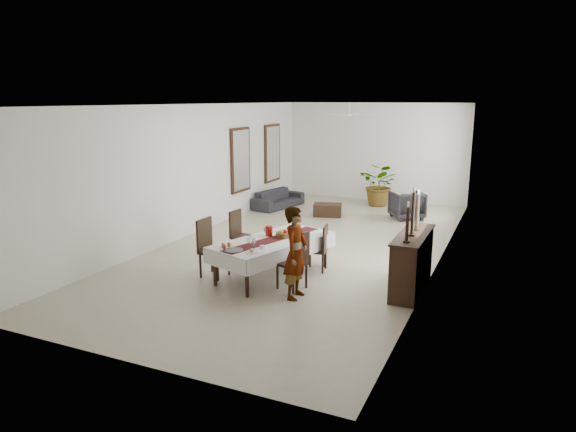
% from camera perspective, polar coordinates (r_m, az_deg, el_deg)
% --- Properties ---
extents(floor, '(6.00, 12.00, 0.00)m').
position_cam_1_polar(floor, '(11.98, 2.07, -3.21)').
color(floor, '#BEB597').
rests_on(floor, ground).
extents(ceiling, '(6.00, 12.00, 0.02)m').
position_cam_1_polar(ceiling, '(11.51, 2.20, 12.28)').
color(ceiling, white).
rests_on(ceiling, wall_back).
extents(wall_back, '(6.00, 0.02, 3.20)m').
position_cam_1_polar(wall_back, '(17.30, 9.68, 7.01)').
color(wall_back, white).
rests_on(wall_back, floor).
extents(wall_front, '(6.00, 0.02, 3.20)m').
position_cam_1_polar(wall_front, '(6.59, -17.92, -2.92)').
color(wall_front, white).
rests_on(wall_front, floor).
extents(wall_left, '(0.02, 12.00, 3.20)m').
position_cam_1_polar(wall_left, '(13.05, -10.22, 5.12)').
color(wall_left, white).
rests_on(wall_left, floor).
extents(wall_right, '(0.02, 12.00, 3.20)m').
position_cam_1_polar(wall_right, '(10.89, 16.95, 3.24)').
color(wall_right, white).
rests_on(wall_right, floor).
extents(dining_table_top, '(1.60, 2.47, 0.05)m').
position_cam_1_polar(dining_table_top, '(9.72, -1.69, -2.81)').
color(dining_table_top, black).
rests_on(dining_table_top, table_leg_fl).
extents(table_leg_fl, '(0.08, 0.08, 0.67)m').
position_cam_1_polar(table_leg_fl, '(9.41, -8.13, -5.75)').
color(table_leg_fl, black).
rests_on(table_leg_fl, floor).
extents(table_leg_fr, '(0.08, 0.08, 0.67)m').
position_cam_1_polar(table_leg_fr, '(8.82, -4.58, -6.96)').
color(table_leg_fr, black).
rests_on(table_leg_fr, floor).
extents(table_leg_bl, '(0.08, 0.08, 0.67)m').
position_cam_1_polar(table_leg_bl, '(10.87, 0.66, -3.07)').
color(table_leg_bl, black).
rests_on(table_leg_bl, floor).
extents(table_leg_br, '(0.08, 0.08, 0.67)m').
position_cam_1_polar(table_leg_br, '(10.36, 4.17, -3.91)').
color(table_leg_br, black).
rests_on(table_leg_br, floor).
extents(tablecloth_top, '(1.82, 2.69, 0.01)m').
position_cam_1_polar(tablecloth_top, '(9.72, -1.69, -2.64)').
color(tablecloth_top, silver).
rests_on(tablecloth_top, dining_table_top).
extents(tablecloth_drape_left, '(0.76, 2.35, 0.29)m').
position_cam_1_polar(tablecloth_drape_left, '(10.13, -3.98, -2.83)').
color(tablecloth_drape_left, white).
rests_on(tablecloth_drape_left, dining_table_top).
extents(tablecloth_drape_right, '(0.76, 2.35, 0.29)m').
position_cam_1_polar(tablecloth_drape_right, '(9.39, 0.79, -4.07)').
color(tablecloth_drape_right, white).
rests_on(tablecloth_drape_right, dining_table_top).
extents(tablecloth_drape_near, '(1.07, 0.35, 0.29)m').
position_cam_1_polar(tablecloth_drape_near, '(8.95, -7.12, -5.05)').
color(tablecloth_drape_near, white).
rests_on(tablecloth_drape_near, dining_table_top).
extents(tablecloth_drape_far, '(1.07, 0.35, 0.29)m').
position_cam_1_polar(tablecloth_drape_far, '(10.64, 2.86, -2.04)').
color(tablecloth_drape_far, white).
rests_on(tablecloth_drape_far, dining_table_top).
extents(table_runner, '(1.04, 2.37, 0.00)m').
position_cam_1_polar(table_runner, '(9.71, -1.69, -2.60)').
color(table_runner, '#53171A').
rests_on(table_runner, tablecloth_top).
extents(red_pitcher, '(0.18, 0.18, 0.19)m').
position_cam_1_polar(red_pitcher, '(9.95, -2.13, -1.67)').
color(red_pitcher, maroon).
rests_on(red_pitcher, tablecloth_top).
extents(pitcher_handle, '(0.11, 0.05, 0.11)m').
position_cam_1_polar(pitcher_handle, '(10.00, -2.46, -1.59)').
color(pitcher_handle, maroon).
rests_on(pitcher_handle, red_pitcher).
extents(wine_glass_near, '(0.07, 0.07, 0.16)m').
position_cam_1_polar(wine_glass_near, '(9.19, -3.84, -3.02)').
color(wine_glass_near, silver).
rests_on(wine_glass_near, tablecloth_top).
extents(wine_glass_mid, '(0.07, 0.07, 0.16)m').
position_cam_1_polar(wine_glass_mid, '(9.40, -4.32, -2.66)').
color(wine_glass_mid, white).
rests_on(wine_glass_mid, tablecloth_top).
extents(teacup_right, '(0.09, 0.09, 0.06)m').
position_cam_1_polar(teacup_right, '(9.12, -2.87, -3.48)').
color(teacup_right, white).
rests_on(teacup_right, saucer_right).
extents(saucer_right, '(0.14, 0.14, 0.01)m').
position_cam_1_polar(saucer_right, '(9.13, -2.86, -3.61)').
color(saucer_right, white).
rests_on(saucer_right, tablecloth_top).
extents(teacup_left, '(0.09, 0.09, 0.06)m').
position_cam_1_polar(teacup_left, '(9.67, -4.29, -2.53)').
color(teacup_left, white).
rests_on(teacup_left, saucer_left).
extents(saucer_left, '(0.14, 0.14, 0.01)m').
position_cam_1_polar(saucer_left, '(9.68, -4.28, -2.67)').
color(saucer_left, white).
rests_on(saucer_left, tablecloth_top).
extents(plate_near_right, '(0.23, 0.23, 0.01)m').
position_cam_1_polar(plate_near_right, '(8.91, -4.03, -4.03)').
color(plate_near_right, silver).
rests_on(plate_near_right, tablecloth_top).
extents(bread_near_right, '(0.09, 0.09, 0.09)m').
position_cam_1_polar(bread_near_right, '(8.91, -4.03, -3.86)').
color(bread_near_right, '#DCAE6B').
rests_on(bread_near_right, plate_near_right).
extents(plate_near_left, '(0.23, 0.23, 0.01)m').
position_cam_1_polar(plate_near_left, '(9.43, -5.95, -3.11)').
color(plate_near_left, white).
rests_on(plate_near_left, tablecloth_top).
extents(plate_far_left, '(0.23, 0.23, 0.01)m').
position_cam_1_polar(plate_far_left, '(10.28, -0.91, -1.69)').
color(plate_far_left, white).
rests_on(plate_far_left, tablecloth_top).
extents(serving_tray, '(0.34, 0.34, 0.02)m').
position_cam_1_polar(serving_tray, '(9.04, -6.07, -3.81)').
color(serving_tray, '#404045').
rests_on(serving_tray, tablecloth_top).
extents(jam_jar_a, '(0.06, 0.06, 0.07)m').
position_cam_1_polar(jam_jar_a, '(9.17, -7.09, -3.43)').
color(jam_jar_a, brown).
rests_on(jam_jar_a, tablecloth_top).
extents(jam_jar_b, '(0.06, 0.06, 0.07)m').
position_cam_1_polar(jam_jar_b, '(9.27, -7.22, -3.24)').
color(jam_jar_b, '#8F4314').
rests_on(jam_jar_b, tablecloth_top).
extents(jam_jar_c, '(0.06, 0.06, 0.07)m').
position_cam_1_polar(jam_jar_c, '(9.30, -6.58, -3.18)').
color(jam_jar_c, brown).
rests_on(jam_jar_c, tablecloth_top).
extents(fruit_basket, '(0.29, 0.29, 0.10)m').
position_cam_1_polar(fruit_basket, '(9.84, -0.54, -2.12)').
color(fruit_basket, brown).
rests_on(fruit_basket, tablecloth_top).
extents(fruit_red, '(0.09, 0.09, 0.09)m').
position_cam_1_polar(fruit_red, '(9.81, -0.34, -1.72)').
color(fruit_red, '#9F0F14').
rests_on(fruit_red, fruit_basket).
extents(fruit_green, '(0.08, 0.08, 0.08)m').
position_cam_1_polar(fruit_green, '(9.87, -0.59, -1.65)').
color(fruit_green, '#518427').
rests_on(fruit_green, fruit_basket).
extents(fruit_yellow, '(0.08, 0.08, 0.08)m').
position_cam_1_polar(fruit_yellow, '(9.79, -0.73, -1.77)').
color(fruit_yellow, gold).
rests_on(fruit_yellow, fruit_basket).
extents(chair_right_near_seat, '(0.55, 0.55, 0.05)m').
position_cam_1_polar(chair_right_near_seat, '(9.14, 0.44, -5.31)').
color(chair_right_near_seat, black).
rests_on(chair_right_near_seat, chair_right_near_leg_fl).
extents(chair_right_near_leg_fl, '(0.06, 0.06, 0.44)m').
position_cam_1_polar(chair_right_near_leg_fl, '(8.98, 0.59, -7.32)').
color(chair_right_near_leg_fl, black).
rests_on(chair_right_near_leg_fl, floor).
extents(chair_right_near_leg_fr, '(0.06, 0.06, 0.44)m').
position_cam_1_polar(chair_right_near_leg_fr, '(9.25, 2.04, -6.72)').
color(chair_right_near_leg_fr, black).
rests_on(chair_right_near_leg_fr, floor).
extents(chair_right_near_leg_bl, '(0.06, 0.06, 0.44)m').
position_cam_1_polar(chair_right_near_leg_bl, '(9.20, -1.18, -6.81)').
color(chair_right_near_leg_bl, black).
rests_on(chair_right_near_leg_bl, floor).
extents(chair_right_near_leg_br, '(0.06, 0.06, 0.44)m').
position_cam_1_polar(chair_right_near_leg_br, '(9.46, 0.29, -6.24)').
color(chair_right_near_leg_br, black).
rests_on(chair_right_near_leg_br, floor).
extents(chair_right_near_back, '(0.16, 0.44, 0.57)m').
position_cam_1_polar(chair_right_near_back, '(8.93, 1.45, -3.71)').
color(chair_right_near_back, black).
rests_on(chair_right_near_back, chair_right_near_seat).
extents(chair_right_far_seat, '(0.45, 0.45, 0.04)m').
position_cam_1_polar(chair_right_far_seat, '(10.13, 3.17, -3.85)').
color(chair_right_far_seat, black).
rests_on(chair_right_far_seat, chair_right_far_leg_fl).
extents(chair_right_far_leg_fl, '(0.04, 0.04, 0.39)m').
position_cam_1_polar(chair_right_far_leg_fl, '(10.01, 3.86, -5.35)').
color(chair_right_far_leg_fl, black).
rests_on(chair_right_far_leg_fl, floor).
extents(chair_right_far_leg_fr, '(0.04, 0.04, 0.39)m').
position_cam_1_polar(chair_right_far_leg_fr, '(10.31, 4.21, -4.81)').
color(chair_right_far_leg_fr, black).
rests_on(chair_right_far_leg_fr, floor).
extents(chair_right_far_leg_bl, '(0.04, 0.04, 0.39)m').
position_cam_1_polar(chair_right_far_leg_bl, '(10.07, 2.07, -5.21)').
color(chair_right_far_leg_bl, black).
rests_on(chair_right_far_leg_bl, floor).
extents(chair_right_far_leg_br, '(0.04, 0.04, 0.39)m').
position_cam_1_polar(chair_right_far_leg_br, '(10.37, 2.47, -4.68)').
color(chair_right_far_leg_br, black).
rests_on(chair_right_far_leg_br, floor).
extents(chair_right_far_back, '(0.10, 0.39, 0.50)m').
position_cam_1_polar(chair_right_far_back, '(10.02, 4.18, -2.46)').
color(chair_right_far_back, black).
rests_on(chair_right_far_back, chair_right_far_seat).
extents(chair_left_near_seat, '(0.48, 0.48, 0.05)m').
position_cam_1_polar(chair_left_near_seat, '(9.85, -8.19, -3.92)').
color(chair_left_near_seat, black).
rests_on(chair_left_near_seat, chair_left_near_leg_fl).
extents(chair_left_near_leg_fl, '(0.05, 0.05, 0.47)m').
position_cam_1_polar(chair_left_near_leg_fl, '(10.19, -8.45, -4.90)').
color(chair_left_near_leg_fl, black).
rests_on(chair_left_near_leg_fl, floor).
extents(chair_left_near_leg_fr, '(0.05, 0.05, 0.47)m').
position_cam_1_polar(chair_left_near_leg_fr, '(9.89, -9.70, -5.50)').
color(chair_left_near_leg_fr, black).
rests_on(chair_left_near_leg_fr, floor).
extents(chair_left_near_leg_bl, '(0.05, 0.05, 0.47)m').
position_cam_1_polar(chair_left_near_leg_bl, '(9.98, -6.60, -5.22)').
color(chair_left_near_leg_bl, black).
rests_on(chair_left_near_leg_bl, floor).
extents(chair_left_near_leg_br, '(0.05, 0.05, 0.47)m').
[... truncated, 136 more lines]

